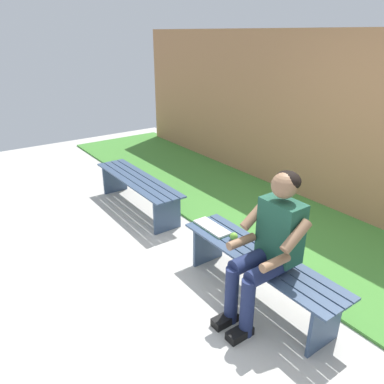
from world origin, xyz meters
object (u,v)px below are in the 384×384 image
(person_seated, at_px, (269,243))
(book_open, at_px, (212,228))
(bench_far, at_px, (138,186))
(bench_near, at_px, (258,266))
(apple, at_px, (234,236))

(person_seated, distance_m, book_open, 0.82)
(bench_far, bearing_deg, bench_near, 180.00)
(bench_near, distance_m, person_seated, 0.41)
(bench_far, height_order, apple, apple)
(apple, bearing_deg, person_seated, 170.02)
(person_seated, bearing_deg, bench_far, -2.38)
(bench_far, relative_size, person_seated, 1.36)
(person_seated, height_order, apple, person_seated)
(book_open, bearing_deg, person_seated, 175.60)
(bench_near, xyz_separation_m, apple, (0.31, 0.01, 0.14))
(bench_near, bearing_deg, bench_far, -0.00)
(bench_near, relative_size, person_seated, 1.32)
(person_seated, bearing_deg, apple, -9.98)
(bench_far, xyz_separation_m, person_seated, (-2.40, 0.10, 0.35))
(book_open, bearing_deg, bench_near, -176.25)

